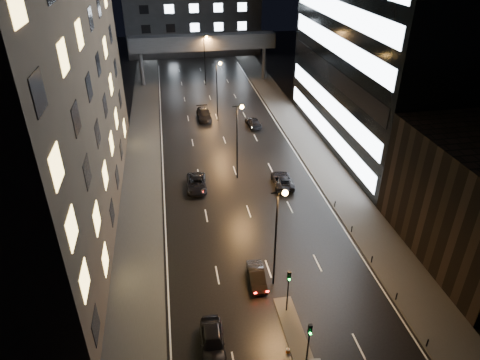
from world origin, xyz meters
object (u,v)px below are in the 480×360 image
at_px(car_away_d, 204,114).
at_px(car_toward_b, 253,122).
at_px(car_away_b, 257,276).
at_px(car_toward_a, 282,180).
at_px(car_away_a, 213,341).
at_px(car_away_c, 197,184).

height_order(car_away_d, car_toward_b, car_away_d).
relative_size(car_away_b, car_toward_b, 0.85).
relative_size(car_toward_a, car_toward_b, 1.06).
bearing_deg(car_away_b, car_away_d, 93.68).
bearing_deg(car_away_d, car_away_a, -96.51).
bearing_deg(car_away_c, car_away_d, 84.97).
relative_size(car_away_c, car_toward_b, 1.10).
xyz_separation_m(car_toward_a, car_toward_b, (0.14, 19.41, -0.01)).
bearing_deg(car_away_c, car_away_b, -74.06).
relative_size(car_away_a, car_toward_a, 0.93).
xyz_separation_m(car_away_b, car_away_c, (-4.05, 17.74, 0.06)).
xyz_separation_m(car_away_a, car_away_c, (0.86, 24.34, -0.07)).
distance_m(car_toward_a, car_toward_b, 19.41).
relative_size(car_away_d, car_toward_b, 1.19).
relative_size(car_away_b, car_away_d, 0.72).
bearing_deg(car_toward_a, car_away_c, -2.23).
height_order(car_away_d, car_toward_a, car_away_d).
distance_m(car_away_a, car_away_c, 24.35).
xyz_separation_m(car_away_a, car_toward_b, (11.96, 42.71, -0.11)).
relative_size(car_away_a, car_toward_b, 0.99).
bearing_deg(car_away_d, car_toward_a, -73.87).
distance_m(car_away_c, car_away_d, 23.31).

